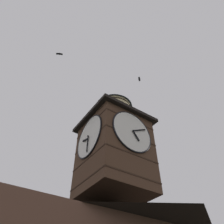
% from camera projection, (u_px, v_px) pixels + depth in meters
% --- Properties ---
extents(clock_tower, '(4.86, 4.86, 9.13)m').
position_uv_depth(clock_tower, '(114.00, 145.00, 16.30)').
color(clock_tower, '#4C3323').
rests_on(clock_tower, building_main).
extents(flying_bird_high, '(0.63, 0.44, 0.14)m').
position_uv_depth(flying_bird_high, '(59.00, 54.00, 21.43)').
color(flying_bird_high, black).
extents(flying_bird_low, '(0.44, 0.43, 0.11)m').
position_uv_depth(flying_bird_low, '(139.00, 79.00, 20.12)').
color(flying_bird_low, black).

